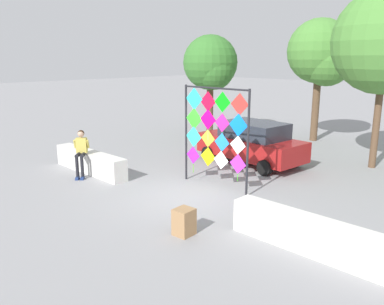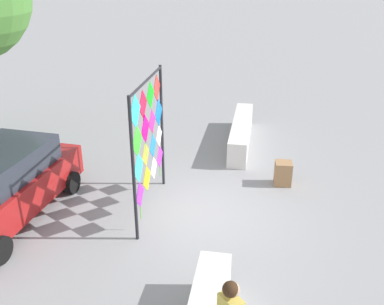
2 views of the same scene
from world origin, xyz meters
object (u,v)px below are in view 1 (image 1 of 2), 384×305
kite_display_rack (214,129)px  tree_broadleaf (322,55)px  seated_vendor (81,150)px  cardboard_box_large (184,222)px  parked_car (251,142)px  tree_far_right (384,43)px  tree_palm_like (211,64)px

kite_display_rack → tree_broadleaf: size_ratio=0.54×
seated_vendor → cardboard_box_large: bearing=-7.7°
seated_vendor → parked_car: bearing=60.3°
tree_far_right → cardboard_box_large: bearing=-95.6°
tree_far_right → parked_car: bearing=-142.1°
cardboard_box_large → tree_broadleaf: (-2.90, 12.09, 3.85)m
cardboard_box_large → tree_far_right: size_ratio=0.10×
parked_car → tree_broadleaf: bearing=92.2°
seated_vendor → parked_car: size_ratio=0.37×
seated_vendor → kite_display_rack: bearing=29.8°
seated_vendor → tree_broadleaf: size_ratio=0.27×
seated_vendor → tree_broadleaf: (2.93, 11.30, 3.21)m
parked_car → tree_palm_like: tree_palm_like is taller
tree_broadleaf → tree_palm_like: bearing=-148.0°
tree_far_right → tree_palm_like: bearing=178.8°
cardboard_box_large → tree_far_right: bearing=84.4°
kite_display_rack → cardboard_box_large: 3.91m
tree_palm_like → tree_far_right: 8.34m
cardboard_box_large → parked_car: bearing=112.9°
tree_far_right → kite_display_rack: bearing=-114.1°
kite_display_rack → tree_palm_like: tree_palm_like is taller
parked_car → tree_palm_like: 6.29m
kite_display_rack → tree_palm_like: (-5.62, 6.17, 1.86)m
tree_palm_like → tree_far_right: tree_far_right is taller
kite_display_rack → parked_car: size_ratio=0.73×
tree_broadleaf → cardboard_box_large: bearing=-76.5°
seated_vendor → tree_palm_like: bearing=100.5°
parked_car → cardboard_box_large: 6.89m
kite_display_rack → tree_broadleaf: (-1.11, 8.98, 2.29)m
seated_vendor → tree_far_right: size_ratio=0.25×
cardboard_box_large → tree_far_right: tree_far_right is taller
parked_car → kite_display_rack: bearing=-74.6°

